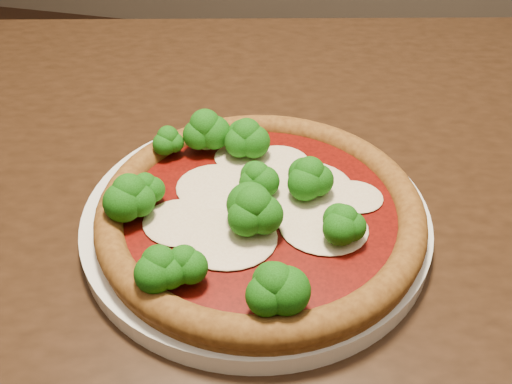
# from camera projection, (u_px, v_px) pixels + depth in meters

# --- Properties ---
(dining_table) EXTENTS (1.47, 1.07, 0.75)m
(dining_table) POSITION_uv_depth(u_px,v_px,m) (241.00, 242.00, 0.63)
(dining_table) COLOR black
(dining_table) RESTS_ON floor
(plate) EXTENTS (0.31, 0.31, 0.02)m
(plate) POSITION_uv_depth(u_px,v_px,m) (256.00, 219.00, 0.51)
(plate) COLOR white
(plate) RESTS_ON dining_table
(pizza) EXTENTS (0.28, 0.28, 0.06)m
(pizza) POSITION_uv_depth(u_px,v_px,m) (254.00, 206.00, 0.48)
(pizza) COLOR brown
(pizza) RESTS_ON plate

